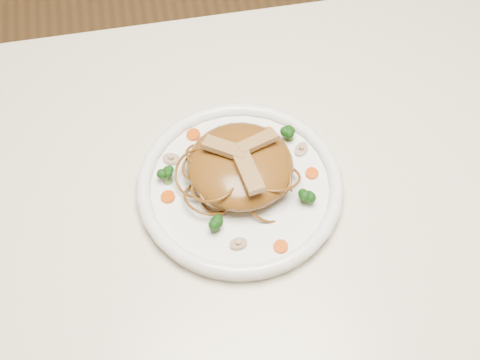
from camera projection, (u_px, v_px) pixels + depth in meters
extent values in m
cube|color=beige|center=(278.00, 218.00, 0.93)|extent=(1.20, 0.80, 0.04)
cylinder|color=brown|center=(471.00, 134.00, 1.48)|extent=(0.06, 0.06, 0.71)
cylinder|color=white|center=(240.00, 189.00, 0.92)|extent=(0.32, 0.32, 0.02)
ellipsoid|color=brown|center=(240.00, 165.00, 0.90)|extent=(0.15, 0.15, 0.05)
cube|color=#A8814F|center=(257.00, 142.00, 0.89)|extent=(0.06, 0.04, 0.01)
cube|color=#A8814F|center=(226.00, 148.00, 0.88)|extent=(0.06, 0.05, 0.01)
cube|color=#A8814F|center=(248.00, 171.00, 0.86)|extent=(0.03, 0.07, 0.01)
cylinder|color=#C04A07|center=(268.00, 133.00, 0.97)|extent=(0.03, 0.03, 0.00)
cylinder|color=#C04A07|center=(168.00, 197.00, 0.90)|extent=(0.02, 0.02, 0.00)
cylinder|color=#C04A07|center=(312.00, 173.00, 0.93)|extent=(0.02, 0.02, 0.00)
cylinder|color=#C04A07|center=(193.00, 135.00, 0.96)|extent=(0.02, 0.02, 0.00)
cylinder|color=#C04A07|center=(281.00, 247.00, 0.86)|extent=(0.02, 0.02, 0.00)
cylinder|color=tan|center=(238.00, 244.00, 0.86)|extent=(0.03, 0.03, 0.01)
cylinder|color=tan|center=(301.00, 150.00, 0.95)|extent=(0.03, 0.03, 0.01)
cylinder|color=tan|center=(172.00, 159.00, 0.94)|extent=(0.03, 0.03, 0.01)
cylinder|color=tan|center=(262.00, 132.00, 0.97)|extent=(0.02, 0.02, 0.01)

